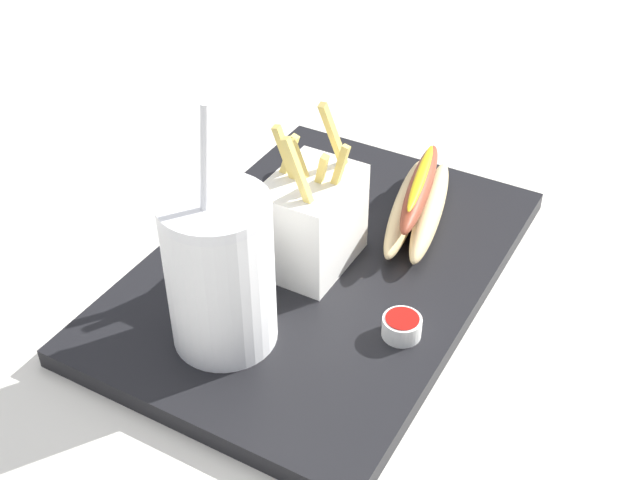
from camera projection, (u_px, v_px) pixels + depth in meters
The scene contains 7 objects.
ground_plane at pixel (320, 285), 0.87m from camera, with size 2.40×2.40×0.02m, color silver.
food_tray at pixel (320, 271), 0.85m from camera, with size 0.47×0.32×0.02m, color black.
soda_cup at pixel (220, 272), 0.72m from camera, with size 0.10×0.10×0.24m.
fries_basket at pixel (312, 219), 0.82m from camera, with size 0.10×0.08×0.18m.
hot_dog_1 at pixel (418, 203), 0.89m from camera, with size 0.20×0.09×0.06m.
ketchup_cup_1 at pixel (402, 326), 0.76m from camera, with size 0.04×0.04×0.02m.
ketchup_cup_2 at pixel (300, 164), 0.98m from camera, with size 0.03×0.03×0.02m.
Camera 1 is at (0.57, 0.32, 0.55)m, focal length 46.40 mm.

